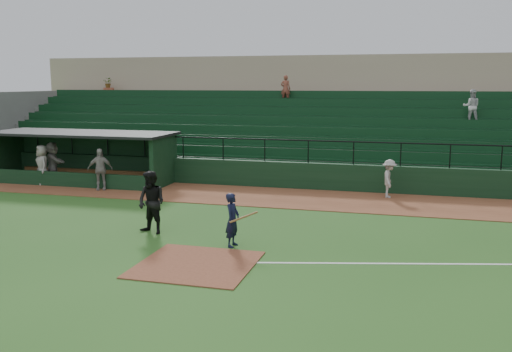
# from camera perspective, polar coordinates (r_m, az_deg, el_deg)

# --- Properties ---
(ground) EXTENTS (90.00, 90.00, 0.00)m
(ground) POSITION_cam_1_polar(r_m,az_deg,el_deg) (15.77, -4.82, -7.96)
(ground) COLOR #25511A
(ground) RESTS_ON ground
(warning_track) EXTENTS (40.00, 4.00, 0.03)m
(warning_track) POSITION_cam_1_polar(r_m,az_deg,el_deg) (23.20, 1.95, -2.18)
(warning_track) COLOR brown
(warning_track) RESTS_ON ground
(home_plate_dirt) EXTENTS (3.00, 3.00, 0.03)m
(home_plate_dirt) POSITION_cam_1_polar(r_m,az_deg,el_deg) (14.88, -6.15, -9.01)
(home_plate_dirt) COLOR brown
(home_plate_dirt) RESTS_ON ground
(foul_line) EXTENTS (17.49, 4.44, 0.01)m
(foul_line) POSITION_cam_1_polar(r_m,az_deg,el_deg) (16.27, 24.67, -8.25)
(foul_line) COLOR white
(foul_line) RESTS_ON ground
(stadium_structure) EXTENTS (38.00, 13.08, 6.40)m
(stadium_structure) POSITION_cam_1_polar(r_m,az_deg,el_deg) (31.11, 5.57, 5.03)
(stadium_structure) COLOR black
(stadium_structure) RESTS_ON ground
(dugout) EXTENTS (8.90, 3.20, 2.42)m
(dugout) POSITION_cam_1_polar(r_m,az_deg,el_deg) (28.20, -16.94, 2.22)
(dugout) COLOR black
(dugout) RESTS_ON ground
(batter_at_plate) EXTENTS (1.01, 0.67, 1.59)m
(batter_at_plate) POSITION_cam_1_polar(r_m,az_deg,el_deg) (16.21, -2.42, -4.52)
(batter_at_plate) COLOR black
(batter_at_plate) RESTS_ON ground
(umpire) EXTENTS (1.15, 1.00, 2.00)m
(umpire) POSITION_cam_1_polar(r_m,az_deg,el_deg) (17.85, -10.68, -2.69)
(umpire) COLOR black
(umpire) RESTS_ON ground
(runner) EXTENTS (0.62, 1.04, 1.59)m
(runner) POSITION_cam_1_polar(r_m,az_deg,el_deg) (23.55, 13.52, -0.27)
(runner) COLOR #AAA39F
(runner) RESTS_ON warning_track
(dugout_player_a) EXTENTS (1.17, 0.87, 1.85)m
(dugout_player_a) POSITION_cam_1_polar(r_m,az_deg,el_deg) (25.50, -15.73, 0.67)
(dugout_player_a) COLOR #9B9691
(dugout_player_a) RESTS_ON warning_track
(dugout_player_b) EXTENTS (1.07, 1.03, 1.85)m
(dugout_player_b) POSITION_cam_1_polar(r_m,az_deg,el_deg) (27.74, -21.09, 1.08)
(dugout_player_b) COLOR #9C9892
(dugout_player_b) RESTS_ON warning_track
(dugout_player_c) EXTENTS (1.79, 1.51, 1.94)m
(dugout_player_c) POSITION_cam_1_polar(r_m,az_deg,el_deg) (28.13, -20.14, 1.34)
(dugout_player_c) COLOR #9B9691
(dugout_player_c) RESTS_ON warning_track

